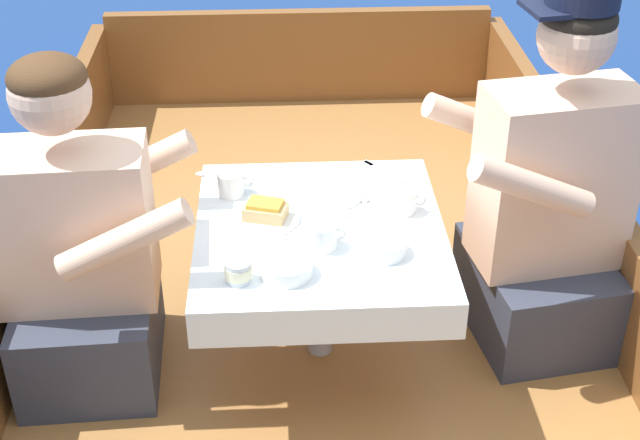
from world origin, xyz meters
TOP-DOWN VIEW (x-y plane):
  - boat_deck at (0.00, 0.00)m, footprint 1.79×3.73m
  - gunwale_starboard at (0.87, 0.00)m, footprint 0.06×3.73m
  - bow_coaming at (0.00, 1.84)m, footprint 1.67×0.06m
  - cockpit_table at (0.00, 0.09)m, footprint 0.66×0.72m
  - person_port at (-0.63, 0.04)m, footprint 0.54×0.46m
  - person_starboard at (0.63, 0.15)m, footprint 0.57×0.51m
  - plate_sandwich at (-0.14, 0.12)m, footprint 0.18×0.18m
  - plate_bread at (0.03, 0.26)m, footprint 0.21×0.21m
  - sandwich at (-0.14, 0.12)m, footprint 0.13×0.10m
  - bowl_port_near at (0.15, -0.05)m, footprint 0.12×0.12m
  - bowl_starboard_near at (-0.09, -0.13)m, footprint 0.13×0.13m
  - coffee_cup_port at (-0.24, 0.27)m, footprint 0.10×0.08m
  - coffee_cup_starboard at (0.23, 0.15)m, footprint 0.10×0.07m
  - coffee_cup_center at (-0.00, -0.01)m, footprint 0.10×0.08m
  - tin_can at (-0.21, -0.15)m, footprint 0.07×0.07m
  - utensil_spoon_port at (-0.29, 0.37)m, footprint 0.16×0.08m
  - utensil_knife_port at (-0.00, 0.10)m, footprint 0.16×0.08m
  - utensil_spoon_starboard at (0.13, 0.17)m, footprint 0.04×0.17m
  - utensil_fork_starboard at (0.19, 0.38)m, footprint 0.12×0.15m

SIDE VIEW (x-z plane):
  - boat_deck at x=0.00m, z-range 0.00..0.29m
  - gunwale_starboard at x=0.87m, z-range 0.29..0.65m
  - bow_coaming at x=0.00m, z-range 0.29..0.70m
  - person_port at x=-0.63m, z-range 0.19..1.12m
  - cockpit_table at x=0.00m, z-range 0.45..0.87m
  - person_starboard at x=0.63m, z-range 0.18..1.23m
  - utensil_fork_starboard at x=0.19m, z-range 0.71..0.71m
  - utensil_knife_port at x=0.00m, z-range 0.71..0.71m
  - utensil_spoon_port at x=-0.29m, z-range 0.71..0.72m
  - utensil_spoon_starboard at x=0.13m, z-range 0.71..0.72m
  - plate_sandwich at x=-0.14m, z-range 0.71..0.72m
  - plate_bread at x=0.03m, z-range 0.71..0.72m
  - bowl_port_near at x=0.15m, z-range 0.71..0.75m
  - bowl_starboard_near at x=-0.09m, z-range 0.71..0.75m
  - tin_can at x=-0.21m, z-range 0.71..0.76m
  - sandwich at x=-0.14m, z-range 0.72..0.76m
  - coffee_cup_starboard at x=0.23m, z-range 0.71..0.77m
  - coffee_cup_center at x=0.00m, z-range 0.71..0.78m
  - coffee_cup_port at x=-0.24m, z-range 0.71..0.78m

